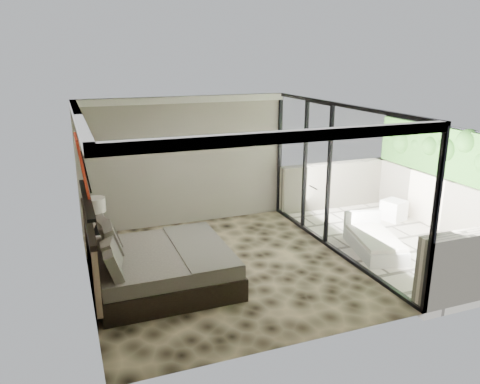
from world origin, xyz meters
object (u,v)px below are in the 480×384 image
object	(u,v)px
ottoman	(394,210)
lounger	(374,242)
bed	(157,265)
nightstand	(102,245)
table_lamp	(96,211)

from	to	relation	value
ottoman	lounger	distance (m)	2.00
bed	ottoman	bearing A→B (deg)	12.38
bed	nightstand	size ratio (longest dim) A/B	4.21
bed	table_lamp	distance (m)	1.69
nightstand	table_lamp	size ratio (longest dim) A/B	0.79
table_lamp	ottoman	bearing A→B (deg)	-1.05
table_lamp	nightstand	bearing A→B (deg)	29.34
bed	nightstand	bearing A→B (deg)	117.96
ottoman	nightstand	bearing A→B (deg)	178.64
bed	lounger	world-z (taller)	bed
bed	ottoman	xyz separation A→B (m)	(5.66, 1.24, -0.13)
bed	lounger	xyz separation A→B (m)	(4.15, -0.08, -0.18)
bed	ottoman	size ratio (longest dim) A/B	4.86
bed	table_lamp	size ratio (longest dim) A/B	3.31
bed	ottoman	distance (m)	5.80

